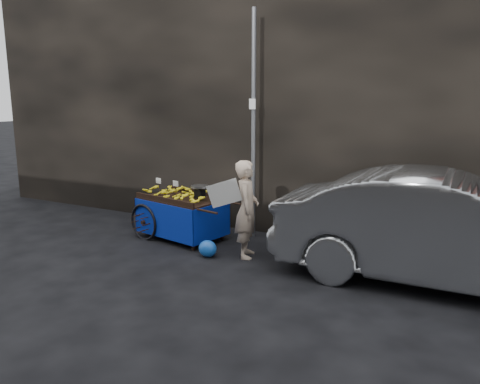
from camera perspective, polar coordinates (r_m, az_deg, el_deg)
The scene contains 7 objects.
ground at distance 7.74m, azimuth -4.71°, elevation -7.54°, with size 80.00×80.00×0.00m, color black.
building_wall at distance 9.45m, azimuth 5.72°, elevation 11.35°, with size 13.50×2.00×5.00m.
street_pole at distance 8.32m, azimuth 1.66°, elevation 7.97°, with size 0.12×0.10×4.00m.
banana_cart at distance 8.47m, azimuth -7.32°, elevation -1.18°, with size 2.14×1.27×1.09m.
vendor at distance 7.39m, azimuth 0.82°, elevation -2.10°, with size 0.85×0.66×1.56m.
plastic_bag at distance 7.55m, azimuth -3.96°, elevation -6.91°, with size 0.31×0.24×0.27m, color blue.
parked_car at distance 6.90m, azimuth 24.05°, elevation -4.30°, with size 1.61×4.63×1.52m, color #B5B8BD.
Camera 1 is at (3.94, -6.16, 2.53)m, focal length 35.00 mm.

